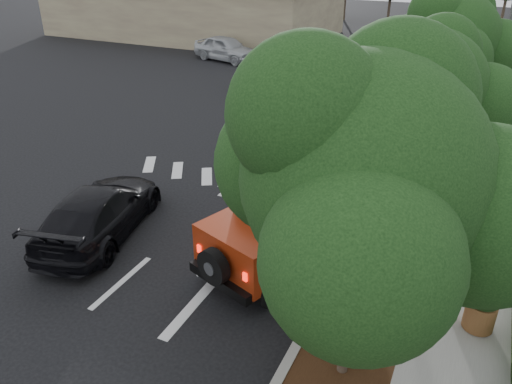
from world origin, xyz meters
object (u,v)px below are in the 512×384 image
Objects in this scene: silver_suv_ahead at (325,107)px; speed_hump_sign at (315,276)px; red_jeep at (289,220)px; black_suv_oncoming at (100,211)px.

speed_hump_sign reaches higher than silver_suv_ahead.
red_jeep is 5.27m from black_suv_oncoming.
silver_suv_ahead is at bearing 122.65° from red_jeep.
red_jeep is at bearing 117.51° from speed_hump_sign.
red_jeep reaches higher than silver_suv_ahead.
black_suv_oncoming is (-5.15, -1.01, -0.46)m from red_jeep.
speed_hump_sign is at bearing -40.05° from red_jeep.
black_suv_oncoming is 1.97× the size of speed_hump_sign.
red_jeep is 3.07m from speed_hump_sign.
silver_suv_ahead is at bearing 103.99° from speed_hump_sign.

